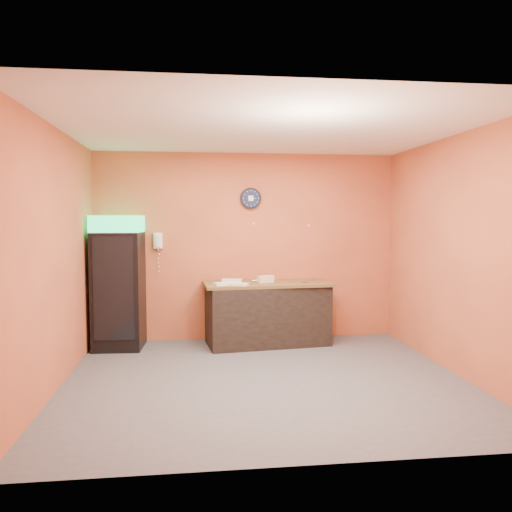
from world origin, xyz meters
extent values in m
plane|color=#47474C|center=(0.00, 0.00, 0.00)|extent=(4.50, 4.50, 0.00)
cube|color=#C86338|center=(0.00, 2.00, 1.40)|extent=(4.50, 0.02, 2.80)
cube|color=#C86338|center=(-2.25, 0.00, 1.40)|extent=(0.02, 4.00, 2.80)
cube|color=#C86338|center=(2.25, 0.00, 1.40)|extent=(0.02, 4.00, 2.80)
cube|color=white|center=(0.00, 0.00, 2.80)|extent=(4.50, 4.00, 0.02)
cube|color=black|center=(-1.85, 1.65, 0.82)|extent=(0.69, 0.69, 1.63)
cube|color=#1AE072|center=(-1.85, 1.65, 1.75)|extent=(0.69, 0.69, 0.23)
cube|color=black|center=(-1.83, 1.32, 0.89)|extent=(0.54, 0.05, 1.40)
cube|color=black|center=(0.26, 1.62, 0.43)|extent=(1.80, 0.97, 0.86)
cylinder|color=black|center=(0.05, 1.98, 2.13)|extent=(0.32, 0.05, 0.32)
cylinder|color=#0F1433|center=(0.05, 1.95, 2.13)|extent=(0.27, 0.01, 0.27)
cube|color=white|center=(0.05, 1.94, 2.13)|extent=(0.08, 0.00, 0.08)
cube|color=white|center=(-1.32, 1.96, 1.50)|extent=(0.13, 0.07, 0.23)
cube|color=white|center=(-1.32, 1.91, 1.50)|extent=(0.05, 0.04, 0.19)
cube|color=brown|center=(0.26, 1.62, 0.88)|extent=(1.88, 0.91, 0.04)
cube|color=beige|center=(0.23, 1.59, 0.93)|extent=(0.25, 0.17, 0.05)
cube|color=beige|center=(0.23, 1.59, 0.98)|extent=(0.25, 0.17, 0.05)
cube|color=white|center=(-0.38, 1.38, 0.92)|extent=(0.31, 0.22, 0.04)
cube|color=white|center=(-0.18, 1.33, 0.92)|extent=(0.28, 0.21, 0.04)
cube|color=white|center=(-0.25, 1.75, 0.92)|extent=(0.30, 0.16, 0.04)
cylinder|color=silver|center=(0.20, 1.77, 0.93)|extent=(0.06, 0.06, 0.06)
camera|label=1|loc=(-0.77, -5.48, 1.82)|focal=35.00mm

